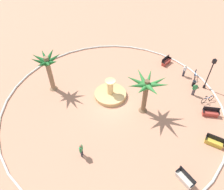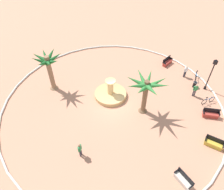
{
  "view_description": "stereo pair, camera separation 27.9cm",
  "coord_description": "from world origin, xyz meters",
  "px_view_note": "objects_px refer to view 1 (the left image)",
  "views": [
    {
      "loc": [
        -14.57,
        5.54,
        16.66
      ],
      "look_at": [
        0.39,
        -0.06,
        1.0
      ],
      "focal_mm": 34.08,
      "sensor_mm": 36.0,
      "label": 1
    },
    {
      "loc": [
        -14.67,
        5.28,
        16.66
      ],
      "look_at": [
        0.39,
        -0.06,
        1.0
      ],
      "focal_mm": 34.08,
      "sensor_mm": 36.0,
      "label": 2
    }
  ],
  "objects_px": {
    "bench_southeast": "(214,142)",
    "lamppost": "(210,71)",
    "bench_east": "(166,62)",
    "bicycle_red_frame": "(208,99)",
    "palm_tree_near_fountain": "(48,65)",
    "trash_bin": "(194,83)",
    "bench_north": "(185,179)",
    "bicycle_by_lamppost": "(195,75)",
    "person_pedestrian_stroll": "(81,150)",
    "person_cyclist_helmet": "(195,89)",
    "person_cyclist_photo": "(185,70)",
    "bench_west": "(210,113)",
    "palm_tree_by_curb": "(146,87)",
    "fountain": "(110,94)"
  },
  "relations": [
    {
      "from": "bench_southeast",
      "to": "lamppost",
      "type": "bearing_deg",
      "value": -31.82
    },
    {
      "from": "bench_east",
      "to": "bicycle_red_frame",
      "type": "relative_size",
      "value": 0.96
    },
    {
      "from": "palm_tree_near_fountain",
      "to": "trash_bin",
      "type": "xyz_separation_m",
      "value": [
        -5.26,
        -15.4,
        -2.95
      ]
    },
    {
      "from": "bench_north",
      "to": "bicycle_red_frame",
      "type": "xyz_separation_m",
      "value": [
        6.54,
        -7.34,
        0.04
      ]
    },
    {
      "from": "bicycle_by_lamppost",
      "to": "bench_north",
      "type": "bearing_deg",
      "value": 140.57
    },
    {
      "from": "bench_north",
      "to": "bicycle_red_frame",
      "type": "distance_m",
      "value": 9.84
    },
    {
      "from": "person_pedestrian_stroll",
      "to": "person_cyclist_helmet",
      "type": "bearing_deg",
      "value": -77.47
    },
    {
      "from": "trash_bin",
      "to": "bench_southeast",
      "type": "bearing_deg",
      "value": 156.81
    },
    {
      "from": "person_cyclist_photo",
      "to": "trash_bin",
      "type": "bearing_deg",
      "value": -178.36
    },
    {
      "from": "trash_bin",
      "to": "person_cyclist_helmet",
      "type": "bearing_deg",
      "value": 141.78
    },
    {
      "from": "bench_west",
      "to": "person_pedestrian_stroll",
      "type": "height_order",
      "value": "person_pedestrian_stroll"
    },
    {
      "from": "bench_west",
      "to": "bicycle_by_lamppost",
      "type": "xyz_separation_m",
      "value": [
        5.58,
        -2.2,
        0.04
      ]
    },
    {
      "from": "person_cyclist_photo",
      "to": "palm_tree_by_curb",
      "type": "bearing_deg",
      "value": 115.06
    },
    {
      "from": "trash_bin",
      "to": "bicycle_red_frame",
      "type": "height_order",
      "value": "bicycle_red_frame"
    },
    {
      "from": "person_cyclist_helmet",
      "to": "palm_tree_by_curb",
      "type": "bearing_deg",
      "value": 91.41
    },
    {
      "from": "bench_north",
      "to": "bicycle_by_lamppost",
      "type": "xyz_separation_m",
      "value": [
        10.43,
        -8.58,
        0.04
      ]
    },
    {
      "from": "bench_west",
      "to": "bench_north",
      "type": "relative_size",
      "value": 0.98
    },
    {
      "from": "palm_tree_near_fountain",
      "to": "person_cyclist_photo",
      "type": "relative_size",
      "value": 2.87
    },
    {
      "from": "trash_bin",
      "to": "person_pedestrian_stroll",
      "type": "xyz_separation_m",
      "value": [
        -4.23,
        14.5,
        0.53
      ]
    },
    {
      "from": "bicycle_by_lamppost",
      "to": "palm_tree_near_fountain",
      "type": "bearing_deg",
      "value": 76.2
    },
    {
      "from": "palm_tree_by_curb",
      "to": "person_cyclist_photo",
      "type": "relative_size",
      "value": 2.7
    },
    {
      "from": "bench_east",
      "to": "person_pedestrian_stroll",
      "type": "relative_size",
      "value": 1.01
    },
    {
      "from": "palm_tree_by_curb",
      "to": "bench_southeast",
      "type": "height_order",
      "value": "palm_tree_by_curb"
    },
    {
      "from": "person_pedestrian_stroll",
      "to": "bicycle_red_frame",
      "type": "bearing_deg",
      "value": -83.76
    },
    {
      "from": "bench_north",
      "to": "person_pedestrian_stroll",
      "type": "height_order",
      "value": "person_pedestrian_stroll"
    },
    {
      "from": "bench_southeast",
      "to": "person_pedestrian_stroll",
      "type": "height_order",
      "value": "person_pedestrian_stroll"
    },
    {
      "from": "bench_southeast",
      "to": "fountain",
      "type": "bearing_deg",
      "value": 35.65
    },
    {
      "from": "palm_tree_by_curb",
      "to": "bench_southeast",
      "type": "bearing_deg",
      "value": -145.01
    },
    {
      "from": "fountain",
      "to": "person_cyclist_photo",
      "type": "height_order",
      "value": "fountain"
    },
    {
      "from": "bicycle_by_lamppost",
      "to": "fountain",
      "type": "bearing_deg",
      "value": 86.66
    },
    {
      "from": "lamppost",
      "to": "person_pedestrian_stroll",
      "type": "bearing_deg",
      "value": 102.86
    },
    {
      "from": "bicycle_red_frame",
      "to": "person_cyclist_photo",
      "type": "distance_m",
      "value": 4.69
    },
    {
      "from": "bench_north",
      "to": "person_cyclist_helmet",
      "type": "xyz_separation_m",
      "value": [
        7.99,
        -6.58,
        0.56
      ]
    },
    {
      "from": "lamppost",
      "to": "fountain",
      "type": "bearing_deg",
      "value": 76.54
    },
    {
      "from": "person_cyclist_helmet",
      "to": "lamppost",
      "type": "bearing_deg",
      "value": -74.86
    },
    {
      "from": "bench_west",
      "to": "bench_southeast",
      "type": "bearing_deg",
      "value": 146.27
    },
    {
      "from": "person_cyclist_helmet",
      "to": "bicycle_by_lamppost",
      "type": "bearing_deg",
      "value": -39.34
    },
    {
      "from": "palm_tree_near_fountain",
      "to": "lamppost",
      "type": "relative_size",
      "value": 1.13
    },
    {
      "from": "bench_east",
      "to": "lamppost",
      "type": "xyz_separation_m",
      "value": [
        -5.62,
        -1.72,
        2.05
      ]
    },
    {
      "from": "lamppost",
      "to": "person_cyclist_photo",
      "type": "xyz_separation_m",
      "value": [
        2.69,
        1.02,
        -1.49
      ]
    },
    {
      "from": "fountain",
      "to": "bicycle_by_lamppost",
      "type": "bearing_deg",
      "value": -93.34
    },
    {
      "from": "person_cyclist_helmet",
      "to": "bicycle_red_frame",
      "type": "bearing_deg",
      "value": -152.13
    },
    {
      "from": "person_cyclist_helmet",
      "to": "person_pedestrian_stroll",
      "type": "distance_m",
      "value": 13.87
    },
    {
      "from": "lamppost",
      "to": "trash_bin",
      "type": "xyz_separation_m",
      "value": [
        0.7,
        0.97,
        -2.01
      ]
    },
    {
      "from": "palm_tree_by_curb",
      "to": "bicycle_red_frame",
      "type": "height_order",
      "value": "palm_tree_by_curb"
    },
    {
      "from": "person_cyclist_photo",
      "to": "bench_west",
      "type": "bearing_deg",
      "value": 170.1
    },
    {
      "from": "trash_bin",
      "to": "person_cyclist_helmet",
      "type": "height_order",
      "value": "person_cyclist_helmet"
    },
    {
      "from": "palm_tree_by_curb",
      "to": "bench_west",
      "type": "height_order",
      "value": "palm_tree_by_curb"
    },
    {
      "from": "bench_north",
      "to": "bicycle_by_lamppost",
      "type": "height_order",
      "value": "bench_north"
    },
    {
      "from": "palm_tree_near_fountain",
      "to": "bench_east",
      "type": "height_order",
      "value": "palm_tree_near_fountain"
    }
  ]
}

